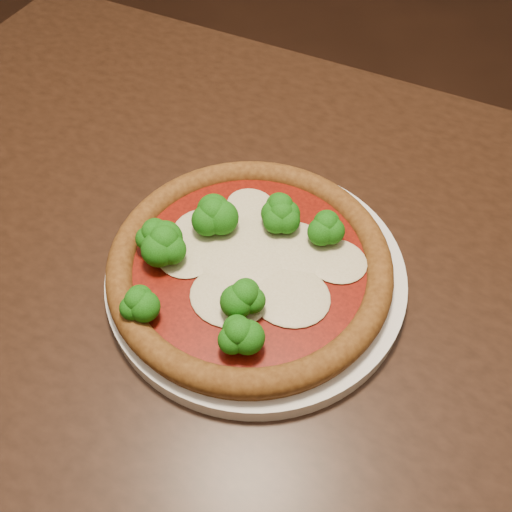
% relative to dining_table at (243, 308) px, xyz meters
% --- Properties ---
extents(floor, '(4.00, 4.00, 0.00)m').
position_rel_dining_table_xyz_m(floor, '(-0.13, 0.21, -0.64)').
color(floor, black).
rests_on(floor, ground).
extents(dining_table, '(1.07, 0.73, 0.75)m').
position_rel_dining_table_xyz_m(dining_table, '(0.00, 0.00, 0.00)').
color(dining_table, black).
rests_on(dining_table, floor).
extents(plate, '(0.30, 0.30, 0.02)m').
position_rel_dining_table_xyz_m(plate, '(0.03, -0.03, 0.12)').
color(plate, silver).
rests_on(plate, dining_table).
extents(pizza, '(0.28, 0.28, 0.06)m').
position_rel_dining_table_xyz_m(pizza, '(0.02, -0.03, 0.15)').
color(pizza, brown).
rests_on(pizza, plate).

